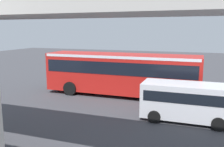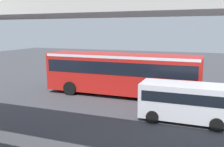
# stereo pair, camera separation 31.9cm
# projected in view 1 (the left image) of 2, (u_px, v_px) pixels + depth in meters

# --- Properties ---
(ground) EXTENTS (80.00, 80.00, 0.00)m
(ground) POSITION_uv_depth(u_px,v_px,m) (133.00, 93.00, 19.62)
(ground) COLOR #424247
(city_bus) EXTENTS (11.54, 2.85, 3.15)m
(city_bus) POSITION_uv_depth(u_px,v_px,m) (121.00, 71.00, 18.63)
(city_bus) COLOR red
(city_bus) RESTS_ON ground
(parked_van) EXTENTS (4.80, 2.17, 2.05)m
(parked_van) POSITION_uv_depth(u_px,v_px,m) (187.00, 99.00, 13.50)
(parked_van) COLOR silver
(parked_van) RESTS_ON ground
(pedestrian) EXTENTS (0.38, 0.38, 1.79)m
(pedestrian) POSITION_uv_depth(u_px,v_px,m) (194.00, 76.00, 22.18)
(pedestrian) COLOR #2D2D38
(pedestrian) RESTS_ON ground
(lane_dash_leftmost) EXTENTS (2.00, 0.20, 0.01)m
(lane_dash_leftmost) POSITION_uv_depth(u_px,v_px,m) (188.00, 88.00, 21.26)
(lane_dash_leftmost) COLOR silver
(lane_dash_leftmost) RESTS_ON ground
(lane_dash_left) EXTENTS (2.00, 0.20, 0.01)m
(lane_dash_left) POSITION_uv_depth(u_px,v_px,m) (142.00, 85.00, 22.60)
(lane_dash_left) COLOR silver
(lane_dash_left) RESTS_ON ground
(lane_dash_centre) EXTENTS (2.00, 0.20, 0.01)m
(lane_dash_centre) POSITION_uv_depth(u_px,v_px,m) (102.00, 82.00, 23.93)
(lane_dash_centre) COLOR silver
(lane_dash_centre) RESTS_ON ground
(pedestrian_overpass) EXTENTS (24.92, 2.60, 6.90)m
(pedestrian_overpass) POSITION_uv_depth(u_px,v_px,m) (38.00, 24.00, 7.81)
(pedestrian_overpass) COLOR #B2ADA5
(pedestrian_overpass) RESTS_ON ground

